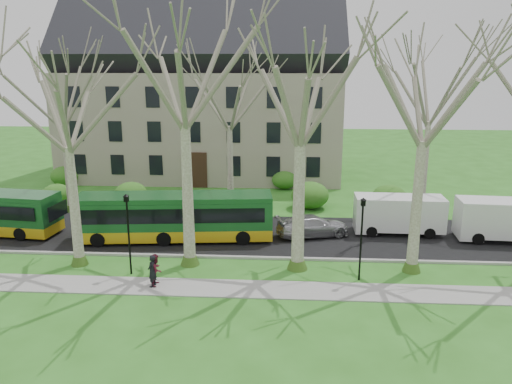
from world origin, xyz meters
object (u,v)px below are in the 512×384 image
(van_b, at_px, (507,221))
(pedestrian_a, at_px, (152,271))
(van_a, at_px, (399,215))
(sedan, at_px, (313,226))
(bus_follow, at_px, (175,217))
(pedestrian_b, at_px, (156,269))

(van_b, xyz_separation_m, pedestrian_a, (-20.34, -7.93, -0.47))
(van_b, bearing_deg, pedestrian_a, -155.04)
(van_a, height_order, van_b, van_b)
(sedan, height_order, van_a, van_a)
(bus_follow, bearing_deg, pedestrian_a, -93.26)
(bus_follow, distance_m, sedan, 8.77)
(sedan, distance_m, van_b, 12.03)
(pedestrian_a, distance_m, pedestrian_b, 0.27)
(pedestrian_a, xyz_separation_m, pedestrian_b, (0.15, 0.23, -0.01))
(van_b, distance_m, pedestrian_a, 21.84)
(pedestrian_a, bearing_deg, sedan, 148.04)
(bus_follow, xyz_separation_m, pedestrian_a, (0.32, -6.83, -0.68))
(van_a, xyz_separation_m, pedestrian_b, (-13.78, -8.69, -0.42))
(sedan, relative_size, pedestrian_a, 2.86)
(sedan, distance_m, pedestrian_a, 11.57)
(sedan, xyz_separation_m, pedestrian_b, (-8.19, -7.79, 0.13))
(sedan, xyz_separation_m, pedestrian_a, (-8.33, -8.02, 0.14))
(van_b, relative_size, pedestrian_b, 3.67)
(van_a, xyz_separation_m, pedestrian_a, (-13.92, -8.92, -0.41))
(sedan, bearing_deg, van_b, -107.86)
(sedan, height_order, pedestrian_b, pedestrian_b)
(bus_follow, distance_m, pedestrian_a, 6.87)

